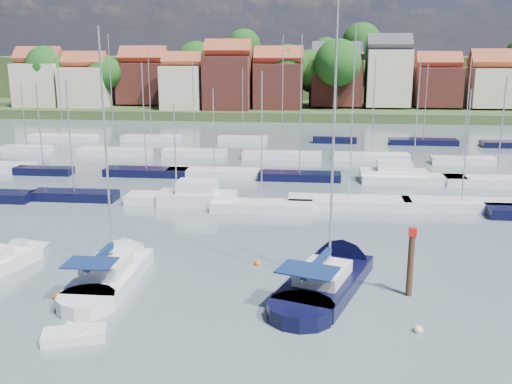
# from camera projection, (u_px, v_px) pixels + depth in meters

# --- Properties ---
(ground) EXTENTS (260.00, 260.00, 0.00)m
(ground) POSITION_uv_depth(u_px,v_px,m) (274.00, 164.00, 70.22)
(ground) COLOR #485863
(ground) RESTS_ON ground
(sailboat_left) EXTENTS (4.65, 9.72, 12.89)m
(sailboat_left) POSITION_uv_depth(u_px,v_px,m) (5.00, 261.00, 36.72)
(sailboat_left) COLOR silver
(sailboat_left) RESTS_ON ground
(sailboat_centre) EXTENTS (3.27, 11.95, 16.17)m
(sailboat_centre) POSITION_uv_depth(u_px,v_px,m) (119.00, 268.00, 35.61)
(sailboat_centre) COLOR silver
(sailboat_centre) RESTS_ON ground
(sailboat_navy) EXTENTS (7.60, 13.86, 18.51)m
(sailboat_navy) POSITION_uv_depth(u_px,v_px,m) (335.00, 272.00, 34.90)
(sailboat_navy) COLOR black
(sailboat_navy) RESTS_ON ground
(tender) EXTENTS (3.22, 2.17, 0.64)m
(tender) POSITION_uv_depth(u_px,v_px,m) (74.00, 335.00, 27.34)
(tender) COLOR silver
(tender) RESTS_ON ground
(timber_piling) EXTENTS (0.40, 0.40, 6.25)m
(timber_piling) POSITION_uv_depth(u_px,v_px,m) (409.00, 279.00, 32.16)
(timber_piling) COLOR #4C331E
(timber_piling) RESTS_ON ground
(buoy_b) EXTENTS (0.49, 0.49, 0.49)m
(buoy_b) POSITION_uv_depth(u_px,v_px,m) (69.00, 328.00, 28.59)
(buoy_b) COLOR beige
(buoy_b) RESTS_ON ground
(buoy_c) EXTENTS (0.55, 0.55, 0.55)m
(buoy_c) POSITION_uv_depth(u_px,v_px,m) (58.00, 299.00, 31.97)
(buoy_c) COLOR #D85914
(buoy_c) RESTS_ON ground
(buoy_d) EXTENTS (0.42, 0.42, 0.42)m
(buoy_d) POSITION_uv_depth(u_px,v_px,m) (286.00, 324.00, 28.99)
(buoy_d) COLOR beige
(buoy_d) RESTS_ON ground
(buoy_e) EXTENTS (0.48, 0.48, 0.48)m
(buoy_e) POSITION_uv_depth(u_px,v_px,m) (258.00, 265.00, 36.98)
(buoy_e) COLOR #D85914
(buoy_e) RESTS_ON ground
(buoy_f) EXTENTS (0.49, 0.49, 0.49)m
(buoy_f) POSITION_uv_depth(u_px,v_px,m) (418.00, 332.00, 28.16)
(buoy_f) COLOR beige
(buoy_f) RESTS_ON ground
(marina_field) EXTENTS (79.62, 41.41, 15.93)m
(marina_field) POSITION_uv_depth(u_px,v_px,m) (287.00, 169.00, 65.24)
(marina_field) COLOR silver
(marina_field) RESTS_ON ground
(far_shore_town) EXTENTS (212.46, 90.00, 22.27)m
(far_shore_town) POSITION_uv_depth(u_px,v_px,m) (308.00, 84.00, 158.32)
(far_shore_town) COLOR #3C4D26
(far_shore_town) RESTS_ON ground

